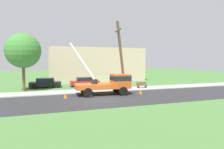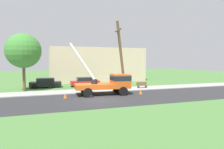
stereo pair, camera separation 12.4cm
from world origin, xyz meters
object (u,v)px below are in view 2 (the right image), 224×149
at_px(traffic_cone_ahead, 141,92).
at_px(park_bench, 142,85).
at_px(utility_truck, 110,82).
at_px(parked_sedan_red, 85,82).
at_px(traffic_cone_behind, 65,96).
at_px(roadside_tree_near, 23,51).
at_px(leaning_utility_pole, 121,57).
at_px(parked_sedan_black, 46,83).

distance_m(traffic_cone_ahead, park_bench, 5.01).
relative_size(utility_truck, parked_sedan_red, 1.51).
bearing_deg(traffic_cone_behind, roadside_tree_near, 122.63).
height_order(parked_sedan_red, park_bench, parked_sedan_red).
distance_m(leaning_utility_pole, parked_sedan_red, 8.91).
relative_size(utility_truck, leaning_utility_pole, 0.79).
xyz_separation_m(traffic_cone_behind, roadside_tree_near, (-4.38, 6.84, 4.89)).
height_order(utility_truck, roadside_tree_near, roadside_tree_near).
bearing_deg(parked_sedan_black, leaning_utility_pole, -42.34).
bearing_deg(utility_truck, parked_sedan_black, 127.62).
relative_size(leaning_utility_pole, parked_sedan_black, 1.93).
relative_size(traffic_cone_behind, roadside_tree_near, 0.08).
bearing_deg(parked_sedan_black, utility_truck, -52.38).
height_order(traffic_cone_behind, roadside_tree_near, roadside_tree_near).
height_order(leaning_utility_pole, traffic_cone_behind, leaning_utility_pole).
distance_m(traffic_cone_behind, parked_sedan_red, 10.13).
bearing_deg(roadside_tree_near, park_bench, -10.00).
xyz_separation_m(traffic_cone_ahead, roadside_tree_near, (-13.02, 7.09, 4.89)).
xyz_separation_m(parked_sedan_red, park_bench, (7.09, -5.17, -0.25)).
relative_size(park_bench, roadside_tree_near, 0.22).
xyz_separation_m(traffic_cone_ahead, parked_sedan_black, (-10.37, 9.88, 0.43)).
relative_size(traffic_cone_ahead, park_bench, 0.35).
relative_size(leaning_utility_pole, parked_sedan_red, 1.92).
relative_size(utility_truck, park_bench, 4.22).
bearing_deg(traffic_cone_ahead, park_bench, 60.28).
bearing_deg(traffic_cone_behind, parked_sedan_red, 66.46).
xyz_separation_m(utility_truck, roadside_tree_near, (-9.51, 6.10, 3.76)).
height_order(traffic_cone_behind, park_bench, park_bench).
bearing_deg(parked_sedan_black, traffic_cone_behind, -79.86).
xyz_separation_m(utility_truck, parked_sedan_black, (-6.85, 8.89, -0.70)).
bearing_deg(leaning_utility_pole, traffic_cone_ahead, -49.49).
bearing_deg(traffic_cone_ahead, leaning_utility_pole, 130.51).
height_order(traffic_cone_behind, parked_sedan_red, parked_sedan_red).
xyz_separation_m(leaning_utility_pole, traffic_cone_behind, (-6.97, -1.71, -4.12)).
bearing_deg(parked_sedan_red, traffic_cone_behind, -113.54).
distance_m(leaning_utility_pole, traffic_cone_behind, 8.28).
distance_m(traffic_cone_behind, parked_sedan_black, 9.80).
bearing_deg(park_bench, utility_truck, -150.71).
bearing_deg(parked_sedan_red, leaning_utility_pole, -68.81).
xyz_separation_m(parked_sedan_black, parked_sedan_red, (5.76, -0.36, 0.00)).
bearing_deg(traffic_cone_ahead, traffic_cone_behind, 178.39).
xyz_separation_m(leaning_utility_pole, parked_sedan_red, (-2.93, 7.56, -3.68)).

